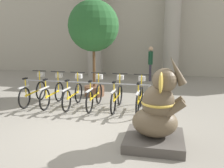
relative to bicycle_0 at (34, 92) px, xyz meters
The scene contains 14 objects.
ground_plane 3.03m from the bicycle_0, 37.99° to the right, with size 60.00×60.00×0.00m, color gray.
building_facade 7.61m from the bicycle_0, 70.71° to the left, with size 20.00×0.20×6.00m.
column_left 6.18m from the bicycle_0, 86.13° to the left, with size 0.98×0.98×5.16m.
column_right 7.54m from the bicycle_0, 52.99° to the left, with size 0.98×0.98×5.16m.
bike_rack 1.73m from the bicycle_0, ahead, with size 4.02×0.05×0.77m.
bicycle_0 is the anchor object (origin of this frame).
bicycle_1 0.69m from the bicycle_0, ahead, with size 0.48×1.67×1.03m.
bicycle_2 1.37m from the bicycle_0, ahead, with size 0.48×1.67×1.03m.
bicycle_3 2.05m from the bicycle_0, ahead, with size 0.48×1.67×1.03m.
bicycle_4 2.74m from the bicycle_0, ahead, with size 0.48×1.67×1.03m.
bicycle_5 3.42m from the bicycle_0, ahead, with size 0.48×1.67×1.03m.
elephant_statue 4.60m from the bicycle_0, 29.33° to the right, with size 1.18×1.18×1.85m.
person_pedestrian 5.96m from the bicycle_0, 55.07° to the left, with size 0.22×0.47×1.65m.
potted_tree 2.97m from the bicycle_0, 42.48° to the left, with size 1.78×1.78×3.39m.
Camera 1 is at (1.78, -5.25, 2.23)m, focal length 40.00 mm.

